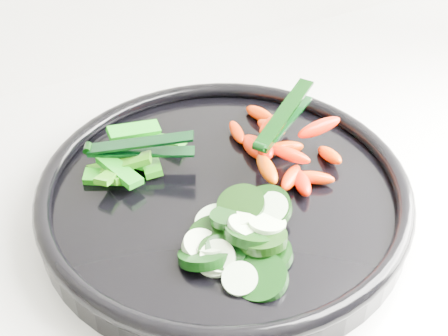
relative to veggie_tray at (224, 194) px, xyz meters
name	(u,v)px	position (x,y,z in m)	size (l,w,h in m)	color
veggie_tray	(224,194)	(0.00, 0.00, 0.00)	(0.45, 0.45, 0.04)	black
cucumber_pile	(240,239)	(-0.02, -0.07, 0.01)	(0.12, 0.14, 0.04)	black
carrot_pile	(279,146)	(0.08, 0.02, 0.02)	(0.11, 0.17, 0.05)	#FF2200
pepper_pile	(131,159)	(-0.07, 0.08, 0.01)	(0.12, 0.10, 0.04)	#0F6E0A
tong_carrot	(283,119)	(0.08, 0.02, 0.05)	(0.10, 0.07, 0.02)	black
tong_pepper	(137,147)	(-0.06, 0.08, 0.03)	(0.11, 0.06, 0.02)	black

